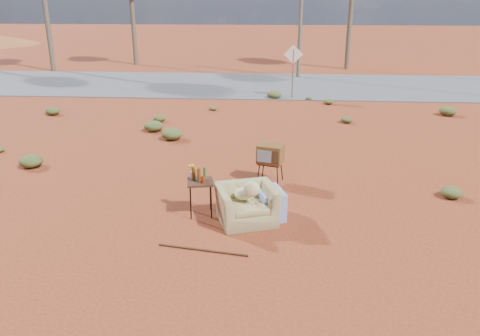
{
  "coord_description": "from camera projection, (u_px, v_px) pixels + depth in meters",
  "views": [
    {
      "loc": [
        0.74,
        -7.5,
        3.93
      ],
      "look_at": [
        0.11,
        1.1,
        0.8
      ],
      "focal_mm": 35.0,
      "sensor_mm": 36.0,
      "label": 1
    }
  ],
  "objects": [
    {
      "name": "highway",
      "position": [
        259.0,
        85.0,
        22.48
      ],
      "size": [
        140.0,
        7.0,
        0.04
      ],
      "primitive_type": "cube",
      "color": "#565659",
      "rests_on": "ground"
    },
    {
      "name": "side_table",
      "position": [
        198.0,
        179.0,
        8.83
      ],
      "size": [
        0.56,
        0.56,
        0.98
      ],
      "rotation": [
        0.0,
        0.0,
        0.18
      ],
      "color": "#3D2316",
      "rests_on": "ground"
    },
    {
      "name": "armchair",
      "position": [
        251.0,
        199.0,
        8.65
      ],
      "size": [
        1.37,
        1.15,
        0.93
      ],
      "rotation": [
        0.0,
        0.0,
        0.32
      ],
      "color": "#948451",
      "rests_on": "ground"
    },
    {
      "name": "ground",
      "position": [
        229.0,
        230.0,
        8.42
      ],
      "size": [
        140.0,
        140.0,
        0.0
      ],
      "primitive_type": "plane",
      "color": "brown",
      "rests_on": "ground"
    },
    {
      "name": "scrub_patch",
      "position": [
        214.0,
        148.0,
        12.56
      ],
      "size": [
        17.49,
        8.07,
        0.33
      ],
      "color": "#4B5625",
      "rests_on": "ground"
    },
    {
      "name": "tv_unit",
      "position": [
        270.0,
        155.0,
        10.44
      ],
      "size": [
        0.65,
        0.58,
        0.88
      ],
      "rotation": [
        0.0,
        0.0,
        -0.29
      ],
      "color": "black",
      "rests_on": "ground"
    },
    {
      "name": "rusty_bar",
      "position": [
        203.0,
        250.0,
        7.72
      ],
      "size": [
        1.52,
        0.29,
        0.04
      ],
      "primitive_type": "cylinder",
      "rotation": [
        0.0,
        1.57,
        -0.17
      ],
      "color": "#4D2814",
      "rests_on": "ground"
    },
    {
      "name": "road_sign",
      "position": [
        293.0,
        62.0,
        19.06
      ],
      "size": [
        0.78,
        0.06,
        2.19
      ],
      "color": "brown",
      "rests_on": "ground"
    }
  ]
}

